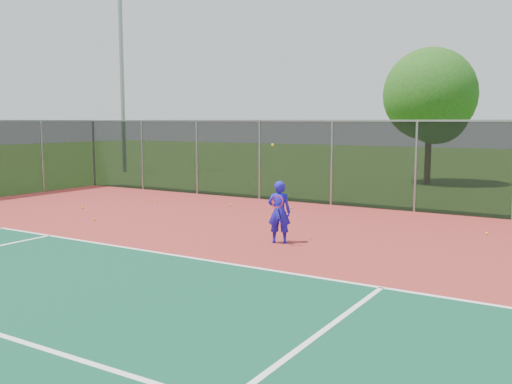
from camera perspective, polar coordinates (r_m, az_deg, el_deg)
ground at (r=9.01m, az=-6.59°, el=-12.43°), size 120.00×120.00×0.00m
court_apron at (r=10.57m, az=0.18°, el=-9.35°), size 30.00×20.00×0.02m
fence_back at (r=19.45m, az=15.68°, el=2.59°), size 30.00×0.06×3.03m
tennis_player at (r=13.97m, az=2.34°, el=-2.01°), size 0.66×0.69×2.44m
practice_ball_1 at (r=16.27m, az=22.08°, el=-3.86°), size 0.07×0.07×0.07m
practice_ball_2 at (r=19.61m, az=3.55°, el=-1.56°), size 0.07×0.07×0.07m
practice_ball_4 at (r=17.94m, az=-15.80°, el=-2.63°), size 0.07×0.07×0.07m
practice_ball_5 at (r=21.61m, az=-9.92°, el=-0.84°), size 0.07×0.07×0.07m
practice_ball_7 at (r=20.46m, az=-16.95°, el=-1.49°), size 0.07×0.07×0.07m
practice_ball_8 at (r=20.23m, az=-2.50°, el=-1.28°), size 0.07×0.07×0.07m
floodlight_nw at (r=34.81m, az=-13.33°, el=13.75°), size 0.90×0.40×12.72m
tree_back_left at (r=28.43m, az=17.16°, el=8.91°), size 4.40×4.40×6.46m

